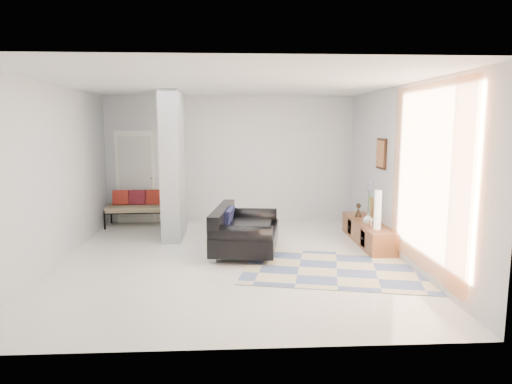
{
  "coord_description": "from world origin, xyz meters",
  "views": [
    {
      "loc": [
        0.01,
        -7.19,
        2.18
      ],
      "look_at": [
        0.44,
        0.6,
        1.02
      ],
      "focal_mm": 32.0,
      "sensor_mm": 36.0,
      "label": 1
    }
  ],
  "objects": [
    {
      "name": "loveseat",
      "position": [
        0.19,
        0.48,
        0.35
      ],
      "size": [
        1.27,
        1.89,
        0.76
      ],
      "rotation": [
        0.0,
        0.0,
        -0.14
      ],
      "color": "silver",
      "rests_on": "floor"
    },
    {
      "name": "wall_right",
      "position": [
        2.75,
        0.0,
        1.4
      ],
      "size": [
        0.0,
        6.0,
        6.0
      ],
      "primitive_type": "plane",
      "rotation": [
        1.57,
        0.0,
        -1.57
      ],
      "color": "silver",
      "rests_on": "ground"
    },
    {
      "name": "wall_front",
      "position": [
        0.0,
        -3.0,
        1.4
      ],
      "size": [
        6.0,
        0.0,
        6.0
      ],
      "primitive_type": "plane",
      "rotation": [
        -1.57,
        0.0,
        0.0
      ],
      "color": "silver",
      "rests_on": "ground"
    },
    {
      "name": "wall_back",
      "position": [
        0.0,
        3.0,
        1.4
      ],
      "size": [
        6.0,
        0.0,
        6.0
      ],
      "primitive_type": "plane",
      "rotation": [
        1.57,
        0.0,
        0.0
      ],
      "color": "silver",
      "rests_on": "ground"
    },
    {
      "name": "daybed",
      "position": [
        -1.93,
        2.63,
        0.43
      ],
      "size": [
        1.54,
        0.69,
        0.77
      ],
      "rotation": [
        0.0,
        0.0,
        0.03
      ],
      "color": "black",
      "rests_on": "floor"
    },
    {
      "name": "partition_column",
      "position": [
        -1.1,
        1.6,
        1.4
      ],
      "size": [
        0.35,
        1.2,
        2.8
      ],
      "primitive_type": "cube",
      "color": "#A6ABAD",
      "rests_on": "floor"
    },
    {
      "name": "wall_art",
      "position": [
        2.72,
        0.9,
        1.65
      ],
      "size": [
        0.04,
        0.45,
        0.55
      ],
      "primitive_type": "cube",
      "color": "#311A0D",
      "rests_on": "wall_right"
    },
    {
      "name": "wall_left",
      "position": [
        -2.75,
        0.0,
        1.4
      ],
      "size": [
        0.0,
        6.0,
        6.0
      ],
      "primitive_type": "plane",
      "rotation": [
        1.57,
        0.0,
        1.57
      ],
      "color": "silver",
      "rests_on": "ground"
    },
    {
      "name": "bronze_figurine",
      "position": [
        2.47,
        1.38,
        0.53
      ],
      "size": [
        0.15,
        0.15,
        0.26
      ],
      "primitive_type": null,
      "rotation": [
        0.0,
        0.0,
        0.15
      ],
      "color": "#2F2014",
      "rests_on": "media_console"
    },
    {
      "name": "cylinder_lamp",
      "position": [
        2.5,
        0.32,
        0.73
      ],
      "size": [
        0.12,
        0.12,
        0.67
      ],
      "primitive_type": "cylinder",
      "color": "silver",
      "rests_on": "media_console"
    },
    {
      "name": "ceiling",
      "position": [
        0.0,
        0.0,
        2.8
      ],
      "size": [
        6.0,
        6.0,
        0.0
      ],
      "primitive_type": "plane",
      "rotation": [
        3.14,
        0.0,
        0.0
      ],
      "color": "white",
      "rests_on": "wall_back"
    },
    {
      "name": "curtain",
      "position": [
        2.67,
        -1.15,
        1.45
      ],
      "size": [
        0.0,
        2.55,
        2.55
      ],
      "primitive_type": "plane",
      "rotation": [
        1.57,
        0.0,
        1.57
      ],
      "color": "#FF8943",
      "rests_on": "wall_right"
    },
    {
      "name": "area_rug",
      "position": [
        1.6,
        -0.61,
        0.01
      ],
      "size": [
        3.09,
        2.39,
        0.01
      ],
      "primitive_type": "cube",
      "rotation": [
        0.0,
        0.0,
        -0.22
      ],
      "color": "#C2BA94",
      "rests_on": "floor"
    },
    {
      "name": "hallway_door",
      "position": [
        -2.1,
        2.96,
        1.02
      ],
      "size": [
        0.85,
        0.06,
        2.04
      ],
      "primitive_type": "cube",
      "color": "white",
      "rests_on": "floor"
    },
    {
      "name": "floor",
      "position": [
        0.0,
        0.0,
        0.0
      ],
      "size": [
        6.0,
        6.0,
        0.0
      ],
      "primitive_type": "plane",
      "color": "white",
      "rests_on": "ground"
    },
    {
      "name": "media_console",
      "position": [
        2.52,
        0.9,
        0.2
      ],
      "size": [
        0.45,
        2.03,
        0.8
      ],
      "color": "brown",
      "rests_on": "floor"
    },
    {
      "name": "vase",
      "position": [
        2.47,
        0.74,
        0.49
      ],
      "size": [
        0.2,
        0.2,
        0.19
      ],
      "primitive_type": "imported",
      "rotation": [
        0.0,
        0.0,
        -0.1
      ],
      "color": "white",
      "rests_on": "media_console"
    }
  ]
}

